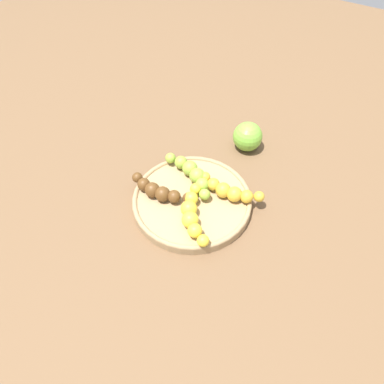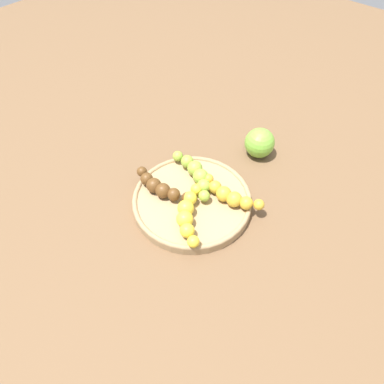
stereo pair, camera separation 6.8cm
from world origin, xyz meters
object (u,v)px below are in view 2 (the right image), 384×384
banana_overripe (160,187)px  banana_yellow (188,214)px  fruit_bowl (192,200)px  banana_green (196,173)px  apple_green (260,143)px  banana_spotted (230,195)px

banana_overripe → banana_yellow: 0.09m
fruit_bowl → banana_green: 0.06m
fruit_bowl → apple_green: size_ratio=3.54×
fruit_bowl → banana_spotted: 0.08m
banana_spotted → apple_green: (-0.04, 0.17, -0.00)m
banana_yellow → apple_green: size_ratio=1.75×
banana_overripe → banana_green: bearing=153.0°
banana_overripe → fruit_bowl: bearing=111.7°
banana_overripe → banana_green: size_ratio=0.98×
banana_yellow → apple_green: 0.26m
banana_yellow → banana_spotted: size_ratio=0.87×
apple_green → fruit_bowl: bearing=-94.4°
banana_overripe → apple_green: size_ratio=1.99×
fruit_bowl → apple_green: apple_green is taller
banana_overripe → apple_green: apple_green is taller
banana_overripe → banana_yellow: banana_yellow is taller
fruit_bowl → banana_green: size_ratio=1.74×
banana_yellow → banana_green: size_ratio=0.86×
banana_overripe → banana_yellow: size_ratio=1.14×
banana_green → banana_overripe: bearing=-179.2°
banana_overripe → banana_green: banana_green is taller
banana_spotted → apple_green: bearing=-171.5°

